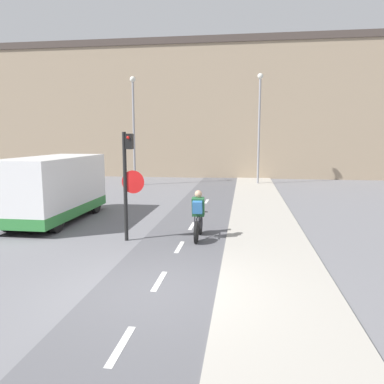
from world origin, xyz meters
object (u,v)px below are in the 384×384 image
at_px(traffic_light_pole, 128,174).
at_px(street_lamp_sidewalk, 259,118).
at_px(van, 55,190).
at_px(street_lamp_far, 134,120).
at_px(cyclist_near, 198,216).

height_order(traffic_light_pole, street_lamp_sidewalk, street_lamp_sidewalk).
bearing_deg(van, street_lamp_far, 90.63).
bearing_deg(traffic_light_pole, cyclist_near, 11.86).
bearing_deg(street_lamp_far, cyclist_near, -65.43).
height_order(traffic_light_pole, street_lamp_far, street_lamp_far).
height_order(traffic_light_pole, van, traffic_light_pole).
bearing_deg(traffic_light_pole, van, 147.64).
height_order(street_lamp_far, van, street_lamp_far).
relative_size(street_lamp_sidewalk, van, 1.41).
relative_size(street_lamp_far, van, 1.36).
xyz_separation_m(street_lamp_far, cyclist_near, (5.59, -12.22, -3.42)).
xyz_separation_m(street_lamp_far, van, (0.12, -10.45, -2.98)).
distance_m(cyclist_near, van, 5.77).
xyz_separation_m(street_lamp_sidewalk, van, (-7.70, -12.07, -3.12)).
height_order(street_lamp_far, cyclist_near, street_lamp_far).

